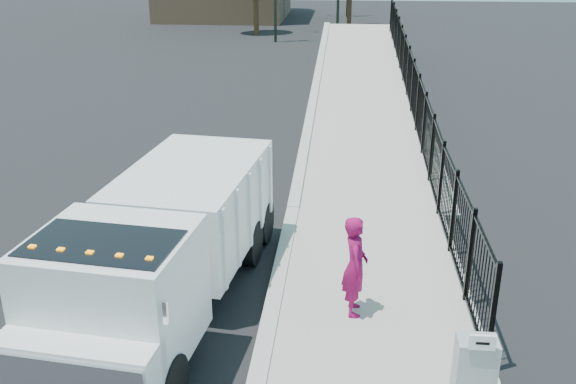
{
  "coord_description": "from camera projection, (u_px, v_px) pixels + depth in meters",
  "views": [
    {
      "loc": [
        1.2,
        -10.6,
        6.44
      ],
      "look_at": [
        0.05,
        2.0,
        1.36
      ],
      "focal_mm": 40.0,
      "sensor_mm": 36.0,
      "label": 1
    }
  ],
  "objects": [
    {
      "name": "curb",
      "position": [
        262.0,
        356.0,
        10.42
      ],
      "size": [
        0.3,
        12.0,
        0.16
      ],
      "primitive_type": "cube",
      "color": "#ADAAA3",
      "rests_on": "ground"
    },
    {
      "name": "utility_cabinet",
      "position": [
        473.0,
        378.0,
        8.87
      ],
      "size": [
        0.55,
        0.4,
        1.25
      ],
      "primitive_type": "cube",
      "color": "gray",
      "rests_on": "sidewalk"
    },
    {
      "name": "sidewalk",
      "position": [
        382.0,
        364.0,
        10.27
      ],
      "size": [
        3.55,
        12.0,
        0.12
      ],
      "primitive_type": "cube",
      "color": "#9E998E",
      "rests_on": "ground"
    },
    {
      "name": "iron_fence",
      "position": [
        411.0,
        103.0,
        22.75
      ],
      "size": [
        0.1,
        28.0,
        1.8
      ],
      "primitive_type": "cube",
      "color": "black",
      "rests_on": "ground"
    },
    {
      "name": "truck",
      "position": [
        163.0,
        245.0,
        11.22
      ],
      "size": [
        3.09,
        7.45,
        2.48
      ],
      "rotation": [
        0.0,
        0.0,
        -0.11
      ],
      "color": "black",
      "rests_on": "ground"
    },
    {
      "name": "arrow_sign",
      "position": [
        482.0,
        343.0,
        8.39
      ],
      "size": [
        0.35,
        0.04,
        0.22
      ],
      "primitive_type": "cube",
      "color": "white",
      "rests_on": "utility_cabinet"
    },
    {
      "name": "worker",
      "position": [
        355.0,
        266.0,
        11.23
      ],
      "size": [
        0.49,
        0.71,
        1.86
      ],
      "primitive_type": "imported",
      "rotation": [
        0.0,
        0.0,
        1.64
      ],
      "color": "#920C47",
      "rests_on": "sidewalk"
    },
    {
      "name": "ground",
      "position": [
        276.0,
        296.0,
        12.3
      ],
      "size": [
        120.0,
        120.0,
        0.0
      ],
      "primitive_type": "plane",
      "color": "black",
      "rests_on": "ground"
    },
    {
      "name": "ramp",
      "position": [
        367.0,
        100.0,
        26.9
      ],
      "size": [
        3.95,
        24.06,
        3.19
      ],
      "primitive_type": "cube",
      "rotation": [
        0.06,
        0.0,
        0.0
      ],
      "color": "#9E998E",
      "rests_on": "ground"
    }
  ]
}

